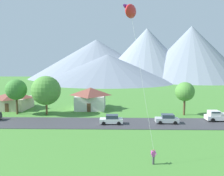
% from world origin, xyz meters
% --- Properties ---
extents(road_strip, '(160.00, 7.89, 0.08)m').
position_xyz_m(road_strip, '(0.00, 28.78, 0.04)').
color(road_strip, '#38383D').
rests_on(road_strip, ground).
extents(mountain_west_ridge, '(72.96, 72.96, 38.60)m').
position_xyz_m(mountain_west_ridge, '(22.65, 152.79, 19.30)').
color(mountain_west_ridge, gray).
rests_on(mountain_west_ridge, ground).
extents(mountain_east_ridge, '(73.04, 73.04, 38.27)m').
position_xyz_m(mountain_east_ridge, '(52.23, 142.67, 19.13)').
color(mountain_east_ridge, gray).
rests_on(mountain_east_ridge, ground).
extents(mountain_central_ridge, '(86.74, 86.74, 18.20)m').
position_xyz_m(mountain_central_ridge, '(-5.98, 131.38, 9.10)').
color(mountain_central_ridge, slate).
rests_on(mountain_central_ridge, ground).
extents(mountain_far_east_ridge, '(114.79, 114.79, 33.47)m').
position_xyz_m(mountain_far_east_ridge, '(-17.93, 179.01, 16.73)').
color(mountain_far_east_ridge, gray).
rests_on(mountain_far_east_ridge, ground).
extents(house_leftmost, '(7.67, 7.97, 4.39)m').
position_xyz_m(house_leftmost, '(-25.41, 41.66, 2.27)').
color(house_leftmost, beige).
rests_on(house_leftmost, ground).
extents(house_left_center, '(7.58, 7.85, 5.31)m').
position_xyz_m(house_left_center, '(-6.44, 42.16, 2.75)').
color(house_left_center, silver).
rests_on(house_left_center, ground).
extents(tree_near_left, '(6.34, 6.34, 8.50)m').
position_xyz_m(tree_near_left, '(-15.37, 35.71, 5.32)').
color(tree_near_left, brown).
rests_on(tree_near_left, ground).
extents(tree_left_of_center, '(4.55, 4.55, 7.75)m').
position_xyz_m(tree_left_of_center, '(-21.99, 35.82, 5.45)').
color(tree_left_of_center, '#4C3823').
rests_on(tree_left_of_center, ground).
extents(tree_center, '(4.11, 4.11, 7.20)m').
position_xyz_m(tree_center, '(14.70, 35.84, 5.11)').
color(tree_center, '#4C3823').
rests_on(tree_center, ground).
extents(parked_car_silver_west_end, '(4.26, 2.19, 1.68)m').
position_xyz_m(parked_car_silver_west_end, '(9.34, 28.81, 0.87)').
color(parked_car_silver_west_end, '#B7BCC1').
rests_on(parked_car_silver_west_end, road_strip).
extents(parked_car_white_mid_west, '(4.24, 2.15, 1.68)m').
position_xyz_m(parked_car_white_mid_west, '(-0.94, 28.13, 0.87)').
color(parked_car_white_mid_west, white).
rests_on(parked_car_white_mid_west, road_strip).
extents(pickup_truck_white_east_side, '(5.22, 2.36, 1.99)m').
position_xyz_m(pickup_truck_white_east_side, '(19.73, 30.69, 1.06)').
color(pickup_truck_white_east_side, white).
rests_on(pickup_truck_white_east_side, road_strip).
extents(kite_flyer_with_kite, '(3.78, 4.71, 17.76)m').
position_xyz_m(kite_flyer_with_kite, '(1.66, 15.31, 16.44)').
color(kite_flyer_with_kite, '#3D3D42').
rests_on(kite_flyer_with_kite, ground).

